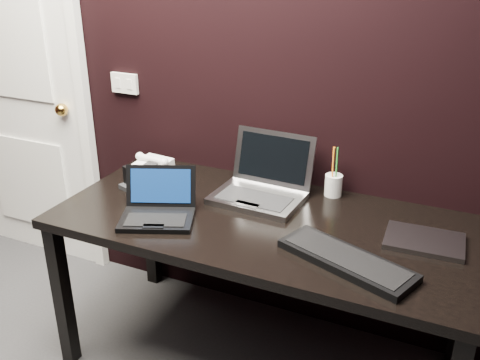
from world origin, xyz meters
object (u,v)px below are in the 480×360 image
at_px(door, 17,84).
at_px(ext_keyboard, 346,260).
at_px(desk, 263,235).
at_px(netbook, 158,209).
at_px(mobile_phone, 128,181).
at_px(pen_cup, 333,184).
at_px(desk_phone, 153,165).
at_px(silver_laptop, 262,187).
at_px(closed_laptop, 424,241).

xyz_separation_m(door, ext_keyboard, (2.04, -0.57, -0.29)).
relative_size(desk, netbook, 4.65).
bearing_deg(mobile_phone, pen_cup, 20.08).
bearing_deg(desk, netbook, -156.40).
height_order(ext_keyboard, pen_cup, pen_cup).
bearing_deg(mobile_phone, desk_phone, 91.78).
xyz_separation_m(netbook, silver_laptop, (0.31, 0.36, 0.01)).
bearing_deg(desk_phone, mobile_phone, -88.22).
height_order(netbook, desk_phone, netbook).
bearing_deg(door, silver_laptop, -6.92).
relative_size(door, silver_laptop, 5.46).
bearing_deg(netbook, pen_cup, 40.64).
xyz_separation_m(netbook, mobile_phone, (-0.28, 0.19, 0.00)).
height_order(closed_laptop, mobile_phone, mobile_phone).
bearing_deg(netbook, ext_keyboard, -1.49).
xyz_separation_m(netbook, ext_keyboard, (0.78, -0.02, -0.02)).
xyz_separation_m(desk, desk_phone, (-0.68, 0.23, 0.11)).
xyz_separation_m(door, closed_laptop, (2.27, -0.31, -0.29)).
xyz_separation_m(desk_phone, mobile_phone, (0.01, -0.22, 0.00)).
bearing_deg(closed_laptop, desk, -173.81).
xyz_separation_m(ext_keyboard, pen_cup, (-0.19, 0.52, 0.04)).
bearing_deg(netbook, mobile_phone, 146.32).
distance_m(ext_keyboard, desk_phone, 1.15).
bearing_deg(desk_phone, desk, -19.06).
bearing_deg(door, closed_laptop, -7.73).
height_order(ext_keyboard, desk_phone, desk_phone).
xyz_separation_m(ext_keyboard, desk_phone, (-1.07, 0.43, 0.02)).
height_order(silver_laptop, ext_keyboard, silver_laptop).
bearing_deg(desk_phone, closed_laptop, -7.34).
relative_size(desk, ext_keyboard, 3.29).
distance_m(silver_laptop, mobile_phone, 0.61).
bearing_deg(silver_laptop, pen_cup, 27.78).
relative_size(door, closed_laptop, 7.31).
height_order(silver_laptop, mobile_phone, silver_laptop).
relative_size(netbook, closed_laptop, 1.25).
distance_m(silver_laptop, closed_laptop, 0.71).
distance_m(door, silver_laptop, 1.60).
bearing_deg(closed_laptop, netbook, -166.74).
height_order(netbook, closed_laptop, netbook).
height_order(silver_laptop, desk_phone, silver_laptop).
height_order(netbook, pen_cup, pen_cup).
bearing_deg(desk, ext_keyboard, -26.14).
distance_m(door, desk, 1.73).
relative_size(silver_laptop, mobile_phone, 3.75).
relative_size(ext_keyboard, desk_phone, 2.64).
distance_m(desk_phone, mobile_phone, 0.22).
bearing_deg(netbook, silver_laptop, 49.29).
height_order(desk, netbook, netbook).
bearing_deg(mobile_phone, ext_keyboard, -11.05).
distance_m(ext_keyboard, mobile_phone, 1.08).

